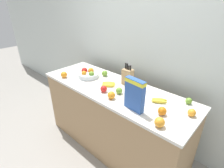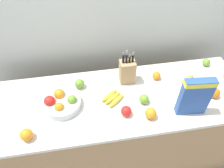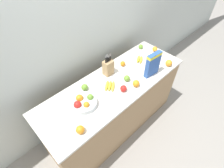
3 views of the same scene
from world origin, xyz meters
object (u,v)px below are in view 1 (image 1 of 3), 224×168
object	(u,v)px
orange_front_center	(160,122)
orange_mid_left	(143,89)
apple_middle	(189,101)
orange_front_right	(64,75)
knife_block	(128,77)
orange_by_cereal	(192,113)
cereal_box	(135,94)
orange_back_center	(111,95)
banana_bunch_right	(109,84)
apple_by_knife_block	(119,91)
apple_near_bananas	(105,73)
orange_mid_right	(162,111)
banana_bunch_left	(159,101)
apple_rear	(104,89)
fruit_bowl	(88,74)

from	to	relation	value
orange_front_center	orange_mid_left	world-z (taller)	orange_front_center
apple_middle	orange_front_right	distance (m)	1.58
knife_block	orange_by_cereal	xyz separation A→B (m)	(0.84, -0.12, -0.07)
orange_mid_left	cereal_box	bearing A→B (deg)	-69.83
orange_front_center	orange_back_center	bearing A→B (deg)	174.57
orange_mid_left	knife_block	bearing A→B (deg)	175.54
knife_block	banana_bunch_right	xyz separation A→B (m)	(-0.15, -0.19, -0.09)
apple_by_knife_block	orange_by_cereal	bearing A→B (deg)	10.11
apple_by_knife_block	cereal_box	bearing A→B (deg)	-24.10
orange_mid_left	orange_by_cereal	xyz separation A→B (m)	(0.59, -0.10, 0.00)
knife_block	orange_mid_left	size ratio (longest dim) A/B	4.63
apple_near_bananas	orange_back_center	world-z (taller)	orange_back_center
apple_middle	orange_mid_right	distance (m)	0.37
apple_middle	apple_near_bananas	size ratio (longest dim) A/B	0.85
banana_bunch_left	orange_by_cereal	distance (m)	0.34
apple_near_bananas	orange_back_center	size ratio (longest dim) A/B	0.95
cereal_box	orange_front_center	world-z (taller)	cereal_box
knife_block	orange_mid_left	world-z (taller)	knife_block
apple_middle	orange_mid_left	world-z (taller)	orange_mid_left
knife_block	orange_by_cereal	size ratio (longest dim) A/B	4.31
knife_block	orange_mid_left	bearing A→B (deg)	-4.46
apple_rear	orange_front_center	xyz separation A→B (m)	(0.78, -0.11, 0.01)
apple_rear	orange_mid_left	world-z (taller)	apple_rear
apple_by_knife_block	orange_front_center	world-z (taller)	orange_front_center
apple_middle	fruit_bowl	bearing A→B (deg)	-168.56
banana_bunch_left	orange_mid_right	size ratio (longest dim) A/B	2.14
apple_by_knife_block	apple_middle	xyz separation A→B (m)	(0.66, 0.32, -0.00)
orange_front_right	orange_mid_right	size ratio (longest dim) A/B	1.04
knife_block	apple_rear	xyz separation A→B (m)	(-0.08, -0.34, -0.07)
orange_by_cereal	orange_front_right	bearing A→B (deg)	-169.16
banana_bunch_right	orange_mid_left	world-z (taller)	orange_mid_left
cereal_box	orange_mid_right	bearing A→B (deg)	29.02
apple_by_knife_block	orange_front_right	xyz separation A→B (m)	(-0.84, -0.17, 0.00)
apple_near_bananas	orange_by_cereal	bearing A→B (deg)	-4.84
orange_by_cereal	cereal_box	bearing A→B (deg)	-149.02
orange_mid_right	fruit_bowl	bearing A→B (deg)	175.28
apple_rear	orange_back_center	distance (m)	0.17
apple_middle	orange_front_right	bearing A→B (deg)	-161.74
orange_mid_left	apple_near_bananas	bearing A→B (deg)	179.28
banana_bunch_left	apple_by_knife_block	distance (m)	0.45
banana_bunch_right	orange_by_cereal	size ratio (longest dim) A/B	2.71
banana_bunch_left	orange_front_right	size ratio (longest dim) A/B	2.05
apple_by_knife_block	orange_by_cereal	xyz separation A→B (m)	(0.76, 0.14, -0.00)
banana_bunch_left	apple_near_bananas	xyz separation A→B (m)	(-0.90, 0.09, 0.02)
apple_near_bananas	orange_front_center	world-z (taller)	orange_front_center
knife_block	orange_mid_right	world-z (taller)	knife_block
knife_block	orange_front_center	world-z (taller)	knife_block
fruit_bowl	orange_mid_left	distance (m)	0.81
cereal_box	apple_by_knife_block	xyz separation A→B (m)	(-0.31, 0.14, -0.14)
apple_rear	apple_middle	xyz separation A→B (m)	(0.82, 0.41, -0.01)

